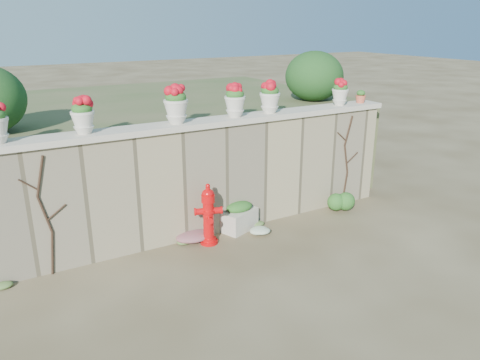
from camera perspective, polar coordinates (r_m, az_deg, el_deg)
ground at (r=7.39m, az=1.67°, el=-11.47°), size 80.00×80.00×0.00m
stone_wall at (r=8.42m, az=-4.67°, el=-0.13°), size 8.00×0.40×2.00m
wall_cap at (r=8.14m, az=-4.87°, el=6.88°), size 8.10×0.52×0.10m
raised_fill at (r=11.29m, az=-11.69°, el=4.47°), size 9.00×6.00×2.00m
back_shrub_right at (r=10.86m, az=9.03°, el=12.41°), size 1.30×1.30×1.10m
vine_left at (r=7.55m, az=-22.59°, el=-3.95°), size 0.60×0.04×1.91m
vine_right at (r=10.00m, az=12.86°, el=2.48°), size 0.60×0.04×1.91m
fire_hydrant at (r=8.13m, az=-3.87°, el=-4.17°), size 0.48×0.34×1.10m
planter_box at (r=8.75m, az=-0.09°, el=-4.51°), size 0.76×0.60×0.56m
green_shrub at (r=9.75m, az=12.14°, el=-2.42°), size 0.55×0.49×0.52m
magenta_clump at (r=8.44m, az=-5.24°, el=-6.58°), size 0.86×0.57×0.23m
white_flowers at (r=8.59m, az=2.45°, el=-6.15°), size 0.57×0.46×0.21m
urn_pot_1 at (r=7.48m, az=-18.63°, el=7.43°), size 0.35×0.35×0.55m
urn_pot_2 at (r=7.90m, az=-7.82°, el=9.10°), size 0.41×0.41×0.64m
urn_pot_3 at (r=8.39m, az=-0.62°, el=9.66°), size 0.37×0.37×0.59m
urn_pot_4 at (r=8.77m, az=3.66°, el=10.06°), size 0.38×0.38×0.60m
urn_pot_5 at (r=9.80m, az=12.11°, el=10.41°), size 0.33×0.33×0.52m
terracotta_pot at (r=10.21m, az=14.49°, el=9.76°), size 0.21×0.21×0.25m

